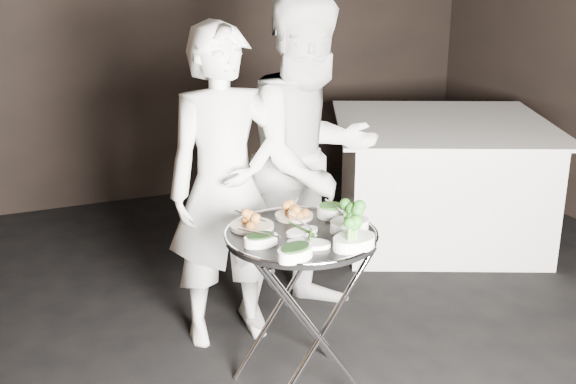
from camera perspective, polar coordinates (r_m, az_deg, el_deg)
name	(u,v)px	position (r m, az deg, el deg)	size (l,w,h in m)	color
wall_back	(134,17)	(6.02, -12.07, 13.35)	(6.00, 0.05, 3.00)	black
tray_stand	(301,306)	(3.36, 1.01, -9.01)	(0.54, 0.45, 0.79)	silver
serving_tray	(301,235)	(3.21, 1.04, -3.43)	(0.69, 0.69, 0.04)	black
potato_plate_a	(252,221)	(3.26, -2.87, -2.33)	(0.20, 0.20, 0.07)	beige
potato_plate_b	(294,212)	(3.38, 0.48, -1.57)	(0.18, 0.18, 0.06)	beige
greens_bowl	(331,209)	(3.40, 3.42, -1.38)	(0.13, 0.13, 0.08)	white
asparagus_plate_a	(302,230)	(3.20, 1.11, -3.05)	(0.18, 0.12, 0.03)	white
asparagus_plate_b	(309,242)	(3.06, 1.65, -4.01)	(0.21, 0.18, 0.04)	white
spinach_bowl_a	(261,239)	(3.07, -2.16, -3.70)	(0.16, 0.11, 0.06)	white
spinach_bowl_b	(295,251)	(2.94, 0.58, -4.66)	(0.21, 0.18, 0.07)	white
broccoli_bowl_a	(349,223)	(3.24, 4.88, -2.43)	(0.21, 0.17, 0.08)	white
broccoli_bowl_b	(354,239)	(3.05, 5.24, -3.74)	(0.23, 0.19, 0.08)	white
serving_utensils	(298,216)	(3.25, 0.83, -1.94)	(0.59, 0.43, 0.01)	silver
waiter_left	(226,188)	(3.71, -4.96, 0.31)	(0.61, 0.40, 1.68)	silver
waiter_right	(311,160)	(3.94, 1.81, 2.53)	(0.89, 0.69, 1.82)	silver
dining_table	(440,179)	(5.34, 11.88, 1.01)	(1.50, 1.50, 0.85)	white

